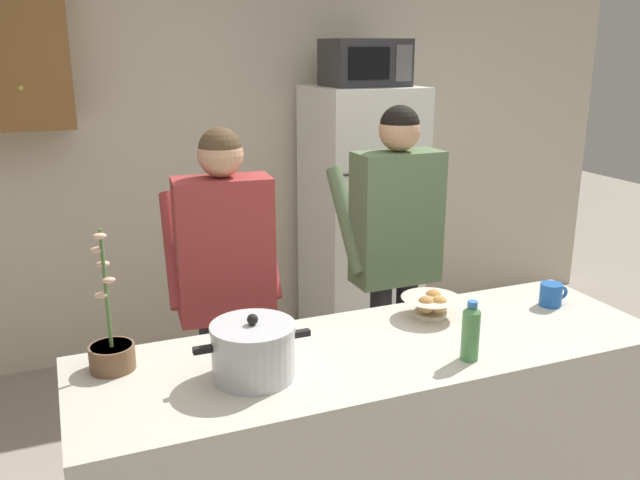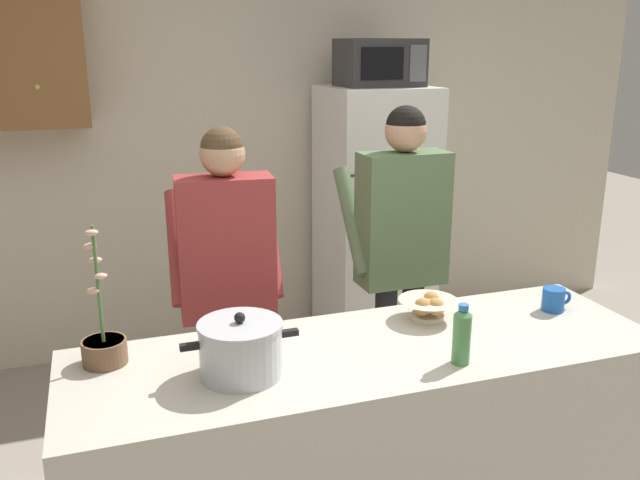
% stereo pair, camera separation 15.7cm
% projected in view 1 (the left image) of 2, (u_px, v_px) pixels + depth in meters
% --- Properties ---
extents(back_wall_unit, '(6.00, 0.48, 2.60)m').
position_uv_depth(back_wall_unit, '(177.00, 138.00, 4.17)').
color(back_wall_unit, beige).
rests_on(back_wall_unit, ground).
extents(kitchen_island, '(2.14, 0.68, 0.92)m').
position_uv_depth(kitchen_island, '(375.00, 458.00, 2.52)').
color(kitchen_island, beige).
rests_on(kitchen_island, ground).
extents(refrigerator, '(0.64, 0.68, 1.72)m').
position_uv_depth(refrigerator, '(361.00, 221.00, 4.35)').
color(refrigerator, white).
rests_on(refrigerator, ground).
extents(microwave, '(0.48, 0.37, 0.28)m').
position_uv_depth(microwave, '(365.00, 63.00, 4.05)').
color(microwave, '#2D2D30').
rests_on(microwave, refrigerator).
extents(person_near_pot, '(0.53, 0.45, 1.64)m').
position_uv_depth(person_near_pot, '(225.00, 268.00, 2.93)').
color(person_near_pot, black).
rests_on(person_near_pot, ground).
extents(person_by_sink, '(0.51, 0.42, 1.69)m').
position_uv_depth(person_by_sink, '(395.00, 234.00, 3.30)').
color(person_by_sink, black).
rests_on(person_by_sink, ground).
extents(cooking_pot, '(0.39, 0.28, 0.22)m').
position_uv_depth(cooking_pot, '(253.00, 351.00, 2.15)').
color(cooking_pot, silver).
rests_on(cooking_pot, kitchen_island).
extents(coffee_mug, '(0.13, 0.09, 0.10)m').
position_uv_depth(coffee_mug, '(551.00, 294.00, 2.76)').
color(coffee_mug, '#1E59B2').
rests_on(coffee_mug, kitchen_island).
extents(bread_bowl, '(0.24, 0.24, 0.10)m').
position_uv_depth(bread_bowl, '(431.00, 305.00, 2.65)').
color(bread_bowl, beige).
rests_on(bread_bowl, kitchen_island).
extents(bottle_near_edge, '(0.06, 0.06, 0.21)m').
position_uv_depth(bottle_near_edge, '(471.00, 331.00, 2.27)').
color(bottle_near_edge, '#4C8C4C').
rests_on(bottle_near_edge, kitchen_island).
extents(potted_orchid, '(0.15, 0.15, 0.48)m').
position_uv_depth(potted_orchid, '(112.00, 350.00, 2.21)').
color(potted_orchid, brown).
rests_on(potted_orchid, kitchen_island).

